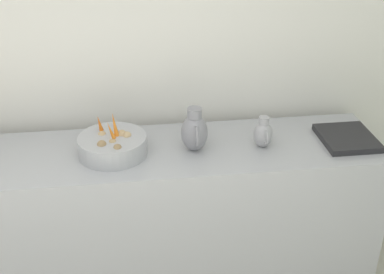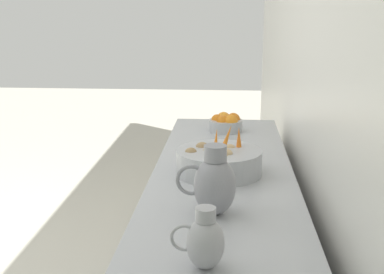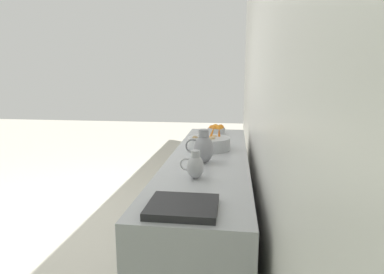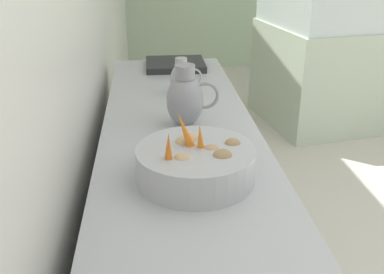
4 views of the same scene
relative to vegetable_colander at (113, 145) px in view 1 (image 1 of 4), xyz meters
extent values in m
cube|color=white|center=(-0.44, 0.71, 0.56)|extent=(0.10, 8.35, 3.00)
cube|color=#ADAFB5|center=(-0.02, 0.21, -0.50)|extent=(0.63, 2.64, 0.89)
cylinder|color=#ADAFB5|center=(0.00, 0.00, 0.00)|extent=(0.38, 0.38, 0.11)
torus|color=#ADAFB5|center=(0.00, 0.00, -0.05)|extent=(0.22, 0.22, 0.01)
cone|color=orange|center=(-0.09, -0.06, 0.08)|extent=(0.03, 0.05, 0.11)
cone|color=orange|center=(-0.03, 0.02, 0.10)|extent=(0.09, 0.06, 0.16)
cone|color=orange|center=(0.01, 0.00, 0.09)|extent=(0.04, 0.07, 0.12)
ellipsoid|color=tan|center=(-0.05, -0.06, 0.04)|extent=(0.06, 0.05, 0.04)
ellipsoid|color=tan|center=(0.05, 0.00, 0.04)|extent=(0.05, 0.04, 0.04)
ellipsoid|color=tan|center=(-0.03, 0.05, 0.05)|extent=(0.06, 0.05, 0.05)
ellipsoid|color=#9E7F56|center=(0.12, 0.03, 0.05)|extent=(0.05, 0.04, 0.04)
ellipsoid|color=tan|center=(-0.01, 0.08, 0.05)|extent=(0.06, 0.05, 0.05)
ellipsoid|color=#9E7F56|center=(0.08, -0.05, 0.05)|extent=(0.06, 0.05, 0.05)
ellipsoid|color=gray|center=(0.00, 0.45, 0.05)|extent=(0.15, 0.15, 0.21)
cylinder|color=gray|center=(0.00, 0.45, 0.17)|extent=(0.08, 0.08, 0.06)
torus|color=gray|center=(0.09, 0.45, 0.07)|extent=(0.11, 0.01, 0.11)
ellipsoid|color=#A3A3A8|center=(0.02, 0.84, 0.02)|extent=(0.11, 0.11, 0.15)
cylinder|color=#A3A3A8|center=(0.02, 0.84, 0.11)|extent=(0.06, 0.06, 0.04)
torus|color=#A3A3A8|center=(0.08, 0.84, 0.03)|extent=(0.08, 0.01, 0.08)
cube|color=#232326|center=(0.02, 1.34, -0.04)|extent=(0.34, 0.30, 0.04)
camera|label=1|loc=(2.47, 0.11, 1.34)|focal=47.46mm
camera|label=2|loc=(-0.04, 2.15, 0.66)|focal=47.85mm
camera|label=3|loc=(-0.22, 2.81, 0.59)|focal=30.35mm
camera|label=4|loc=(-0.13, -1.26, 0.66)|focal=42.37mm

